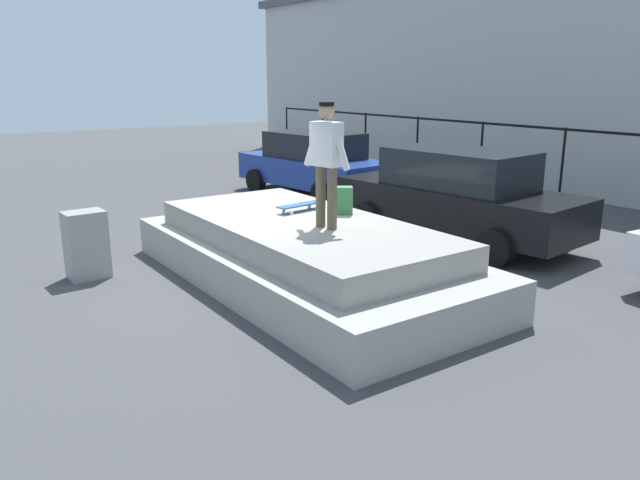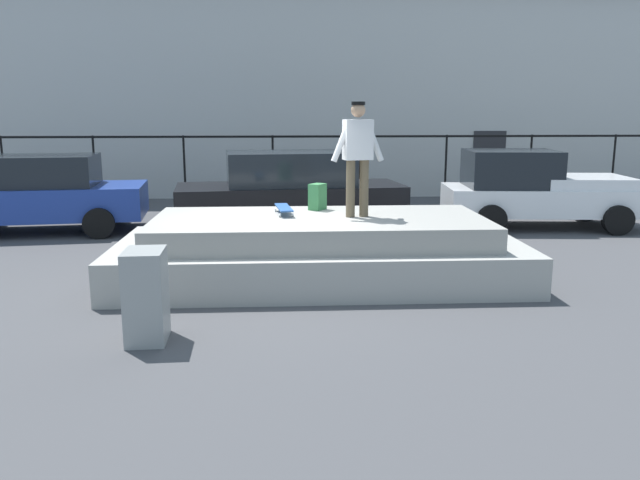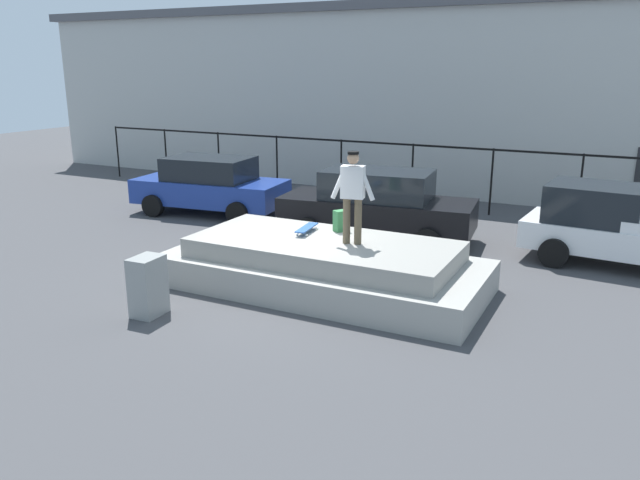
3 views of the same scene
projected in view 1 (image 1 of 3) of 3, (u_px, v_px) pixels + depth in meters
The scene contains 9 objects.
ground_plane at pixel (263, 271), 9.97m from camera, with size 60.00×60.00×0.00m, color #424244.
concrete_ledge at pixel (303, 254), 9.32m from camera, with size 6.25×2.88×0.98m.
skateboarder at pixel (326, 156), 8.47m from camera, with size 0.85×0.32×1.76m.
skateboard at pixel (300, 205), 9.78m from camera, with size 0.30×0.86×0.12m.
backpack at pixel (343, 200), 9.54m from camera, with size 0.28×0.20×0.43m, color #33723F.
car_blue_sedan_near at pixel (314, 163), 16.18m from camera, with size 4.60×2.45×1.67m.
car_black_sedan_mid at pixel (457, 195), 11.64m from camera, with size 4.95×2.43×1.75m.
utility_box at pixel (86, 245), 9.52m from camera, with size 0.44×0.60×1.07m, color gray.
fence_row at pixel (563, 153), 14.04m from camera, with size 24.06×0.06×1.95m.
Camera 1 is at (8.32, -4.69, 3.06)m, focal length 34.33 mm.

